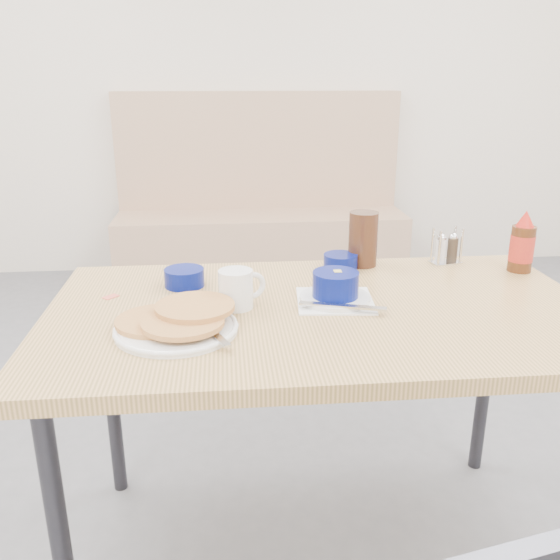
{
  "coord_description": "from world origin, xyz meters",
  "views": [
    {
      "loc": [
        -0.24,
        -1.14,
        1.32
      ],
      "look_at": [
        -0.1,
        0.3,
        0.82
      ],
      "focal_mm": 38.0,
      "sensor_mm": 36.0,
      "label": 1
    }
  ],
  "objects": [
    {
      "name": "booth_bench",
      "position": [
        0.0,
        2.78,
        0.35
      ],
      "size": [
        1.9,
        0.56,
        1.22
      ],
      "color": "tan",
      "rests_on": "ground"
    },
    {
      "name": "condiment_caddy",
      "position": [
        0.45,
        0.59,
        0.8
      ],
      "size": [
        0.1,
        0.07,
        0.11
      ],
      "rotation": [
        0.0,
        0.0,
        0.23
      ],
      "color": "silver",
      "rests_on": "dining_table"
    },
    {
      "name": "grits_setting",
      "position": [
        0.04,
        0.29,
        0.79
      ],
      "size": [
        0.22,
        0.22,
        0.08
      ],
      "rotation": [
        0.0,
        0.0,
        -0.09
      ],
      "color": "white",
      "rests_on": "dining_table"
    },
    {
      "name": "wall_back",
      "position": [
        0.0,
        2.97,
        1.4
      ],
      "size": [
        5.0,
        0.06,
        2.8
      ],
      "primitive_type": "cube",
      "color": "silver",
      "rests_on": "ground"
    },
    {
      "name": "butter_bowl",
      "position": [
        0.11,
        0.56,
        0.78
      ],
      "size": [
        0.1,
        0.1,
        0.05
      ],
      "rotation": [
        0.0,
        0.0,
        0.22
      ],
      "color": "#040F62",
      "rests_on": "dining_table"
    },
    {
      "name": "coffee_mug",
      "position": [
        -0.22,
        0.27,
        0.81
      ],
      "size": [
        0.12,
        0.09,
        0.1
      ],
      "rotation": [
        0.0,
        0.0,
        0.42
      ],
      "color": "white",
      "rests_on": "dining_table"
    },
    {
      "name": "sugar_wrapper",
      "position": [
        -0.55,
        0.38,
        0.76
      ],
      "size": [
        0.05,
        0.05,
        0.0
      ],
      "primitive_type": "cube",
      "rotation": [
        0.0,
        0.0,
        0.8
      ],
      "color": "#E15D4B",
      "rests_on": "dining_table"
    },
    {
      "name": "syrup_bottle",
      "position": [
        0.64,
        0.49,
        0.84
      ],
      "size": [
        0.07,
        0.07,
        0.19
      ],
      "rotation": [
        0.0,
        0.0,
        0.17
      ],
      "color": "#47230F",
      "rests_on": "dining_table"
    },
    {
      "name": "pancake_plate",
      "position": [
        -0.36,
        0.14,
        0.78
      ],
      "size": [
        0.28,
        0.28,
        0.05
      ],
      "rotation": [
        0.0,
        0.0,
        0.09
      ],
      "color": "white",
      "rests_on": "dining_table"
    },
    {
      "name": "dining_table",
      "position": [
        0.0,
        0.25,
        0.7
      ],
      "size": [
        1.4,
        0.8,
        0.76
      ],
      "color": "tan",
      "rests_on": "ground"
    },
    {
      "name": "creamer_bowl",
      "position": [
        -0.36,
        0.45,
        0.78
      ],
      "size": [
        0.11,
        0.11,
        0.05
      ],
      "rotation": [
        0.0,
        0.0,
        0.01
      ],
      "color": "#040F62",
      "rests_on": "dining_table"
    },
    {
      "name": "amber_tumbler",
      "position": [
        0.18,
        0.59,
        0.84
      ],
      "size": [
        0.11,
        0.11,
        0.17
      ],
      "primitive_type": "cylinder",
      "rotation": [
        0.0,
        0.0,
        -0.34
      ],
      "color": "#3C2013",
      "rests_on": "dining_table"
    }
  ]
}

